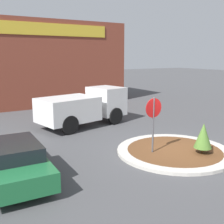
# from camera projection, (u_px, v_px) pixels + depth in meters

# --- Properties ---
(ground_plane) EXTENTS (120.00, 120.00, 0.00)m
(ground_plane) POSITION_uv_depth(u_px,v_px,m) (174.00, 153.00, 11.83)
(ground_plane) COLOR #474749
(traffic_island) EXTENTS (4.80, 4.80, 0.13)m
(traffic_island) POSITION_uv_depth(u_px,v_px,m) (174.00, 151.00, 11.82)
(traffic_island) COLOR #BCB7AD
(traffic_island) RESTS_ON ground_plane
(stop_sign) EXTENTS (0.78, 0.07, 2.38)m
(stop_sign) POSITION_uv_depth(u_px,v_px,m) (153.00, 115.00, 11.21)
(stop_sign) COLOR #4C4C51
(stop_sign) RESTS_ON ground_plane
(island_shrub) EXTENTS (0.71, 0.71, 1.25)m
(island_shrub) POSITION_uv_depth(u_px,v_px,m) (203.00, 136.00, 11.23)
(island_shrub) COLOR brown
(island_shrub) RESTS_ON traffic_island
(utility_truck) EXTENTS (5.50, 3.02, 2.12)m
(utility_truck) POSITION_uv_depth(u_px,v_px,m) (84.00, 106.00, 16.17)
(utility_truck) COLOR silver
(utility_truck) RESTS_ON ground_plane
(storefront_building) EXTENTS (13.42, 6.07, 6.74)m
(storefront_building) POSITION_uv_depth(u_px,v_px,m) (40.00, 63.00, 23.96)
(storefront_building) COLOR brown
(storefront_building) RESTS_ON ground_plane
(parked_sedan_green) EXTENTS (2.06, 4.62, 1.29)m
(parked_sedan_green) POSITION_uv_depth(u_px,v_px,m) (12.00, 159.00, 9.23)
(parked_sedan_green) COLOR #1E6638
(parked_sedan_green) RESTS_ON ground_plane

